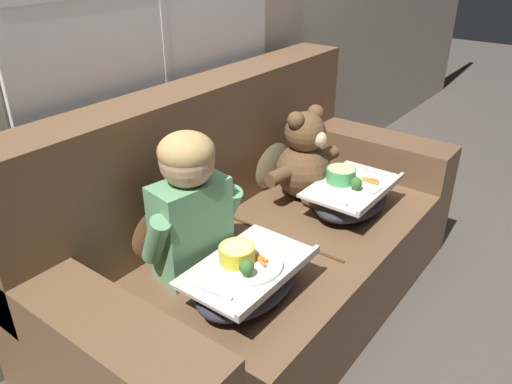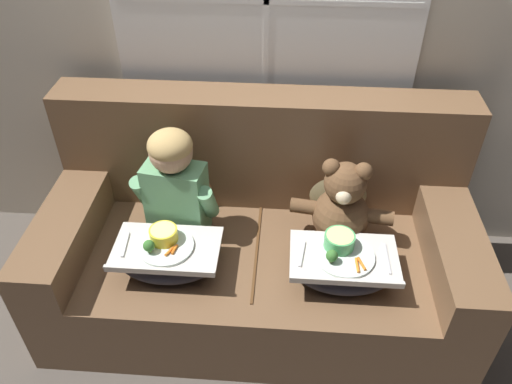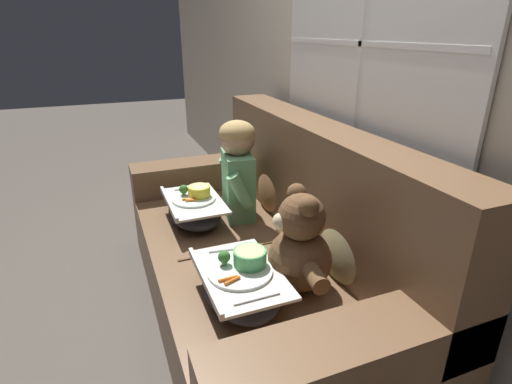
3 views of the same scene
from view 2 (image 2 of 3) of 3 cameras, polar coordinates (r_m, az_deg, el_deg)
The scene contains 9 objects.
ground_plane at distance 2.61m, azimuth 0.15°, elevation -12.10°, with size 14.00×14.00×0.00m, color #4C443D.
wall_back_with_window at distance 2.33m, azimuth 1.27°, elevation 20.79°, with size 8.00×0.08×2.60m.
couch at distance 2.41m, azimuth 0.30°, elevation -5.55°, with size 1.93×0.93×0.97m.
throw_pillow_behind_child at distance 2.46m, azimuth -8.03°, elevation 2.03°, with size 0.35×0.17×0.36m.
throw_pillow_behind_teddy at distance 2.43m, azimuth 9.44°, elevation 1.26°, with size 0.35×0.17×0.37m.
child_figure at distance 2.22m, azimuth -9.34°, elevation 1.44°, with size 0.40×0.21×0.54m.
teddy_bear at distance 2.25m, azimuth 9.78°, elevation -1.80°, with size 0.46×0.33×0.43m.
lap_tray_child at distance 2.18m, azimuth -10.08°, elevation -7.23°, with size 0.45×0.28×0.20m.
lap_tray_teddy at distance 2.14m, azimuth 9.85°, elevation -8.22°, with size 0.45×0.29×0.20m.
Camera 2 is at (0.11, -1.63, 2.03)m, focal length 35.00 mm.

